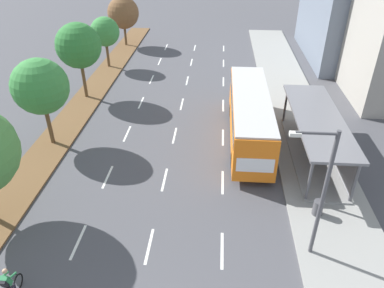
# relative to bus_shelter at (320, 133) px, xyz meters

# --- Properties ---
(median_strip) EXTENTS (2.60, 52.00, 0.12)m
(median_strip) POSITION_rel_bus_shelter_xyz_m (-17.83, 5.47, -1.81)
(median_strip) COLOR brown
(median_strip) RESTS_ON ground
(sidewalk_right) EXTENTS (4.50, 52.00, 0.15)m
(sidewalk_right) POSITION_rel_bus_shelter_xyz_m (-0.28, 5.47, -1.79)
(sidewalk_right) COLOR gray
(sidewalk_right) RESTS_ON ground
(lane_divider_left) EXTENTS (0.14, 44.32, 0.01)m
(lane_divider_left) POSITION_rel_bus_shelter_xyz_m (-13.03, 2.13, -1.86)
(lane_divider_left) COLOR white
(lane_divider_left) RESTS_ON ground
(lane_divider_center) EXTENTS (0.14, 44.32, 0.01)m
(lane_divider_center) POSITION_rel_bus_shelter_xyz_m (-9.53, 2.13, -1.86)
(lane_divider_center) COLOR white
(lane_divider_center) RESTS_ON ground
(lane_divider_right) EXTENTS (0.14, 44.32, 0.01)m
(lane_divider_right) POSITION_rel_bus_shelter_xyz_m (-6.03, 2.13, -1.86)
(lane_divider_right) COLOR white
(lane_divider_right) RESTS_ON ground
(bus_shelter) EXTENTS (2.90, 10.00, 2.86)m
(bus_shelter) POSITION_rel_bus_shelter_xyz_m (0.00, 0.00, 0.00)
(bus_shelter) COLOR gray
(bus_shelter) RESTS_ON sidewalk_right
(bus) EXTENTS (2.54, 11.29, 3.37)m
(bus) POSITION_rel_bus_shelter_xyz_m (-4.28, 2.03, 0.20)
(bus) COLOR orange
(bus) RESTS_ON ground
(cyclist) EXTENTS (0.46, 1.82, 1.71)m
(cyclist) POSITION_rel_bus_shelter_xyz_m (-14.62, -11.66, -1.08)
(cyclist) COLOR black
(cyclist) RESTS_ON ground
(median_tree_third) EXTENTS (3.63, 3.63, 5.97)m
(median_tree_third) POSITION_rel_bus_shelter_xyz_m (-17.85, 0.40, 2.39)
(median_tree_third) COLOR brown
(median_tree_third) RESTS_ON median_strip
(median_tree_fourth) EXTENTS (3.68, 3.68, 6.33)m
(median_tree_fourth) POSITION_rel_bus_shelter_xyz_m (-17.97, 8.06, 2.72)
(median_tree_fourth) COLOR brown
(median_tree_fourth) RESTS_ON median_strip
(median_tree_fifth) EXTENTS (2.91, 2.91, 5.05)m
(median_tree_fifth) POSITION_rel_bus_shelter_xyz_m (-18.07, 15.72, 1.83)
(median_tree_fifth) COLOR brown
(median_tree_fifth) RESTS_ON median_strip
(median_tree_farthest) EXTENTS (3.67, 3.67, 5.62)m
(median_tree_farthest) POSITION_rel_bus_shelter_xyz_m (-18.01, 23.38, 2.03)
(median_tree_farthest) COLOR brown
(median_tree_farthest) RESTS_ON median_strip
(streetlight) EXTENTS (1.91, 0.24, 6.50)m
(streetlight) POSITION_rel_bus_shelter_xyz_m (-2.11, -8.25, 2.02)
(streetlight) COLOR #4C4C51
(streetlight) RESTS_ON sidewalk_right
(trash_bin) EXTENTS (0.52, 0.52, 0.85)m
(trash_bin) POSITION_rel_bus_shelter_xyz_m (-1.08, -5.65, -1.29)
(trash_bin) COLOR #4C4C51
(trash_bin) RESTS_ON sidewalk_right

